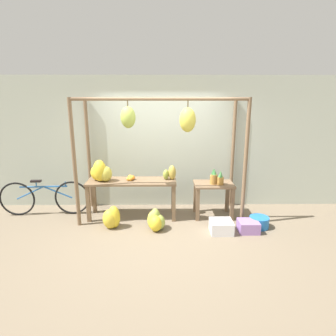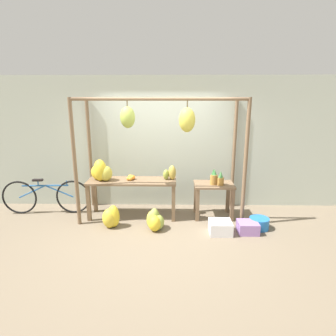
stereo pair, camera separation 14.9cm
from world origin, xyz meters
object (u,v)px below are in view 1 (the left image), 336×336
(banana_pile_ground_right, at_px, (156,221))
(papaya_pile, at_px, (170,173))
(blue_bucket, at_px, (259,222))
(fruit_crate_purple, at_px, (248,226))
(parked_bicycle, at_px, (45,198))
(banana_pile_ground_left, at_px, (111,218))
(pineapple_cluster, at_px, (216,178))
(banana_pile_on_table, at_px, (101,172))
(fruit_crate_white, at_px, (221,227))
(orange_pile, at_px, (131,178))

(banana_pile_ground_right, height_order, papaya_pile, papaya_pile)
(blue_bucket, distance_m, fruit_crate_purple, 0.30)
(parked_bicycle, distance_m, papaya_pile, 2.62)
(banana_pile_ground_right, height_order, blue_bucket, banana_pile_ground_right)
(banana_pile_ground_left, bearing_deg, fruit_crate_purple, -4.34)
(pineapple_cluster, relative_size, papaya_pile, 1.03)
(parked_bicycle, bearing_deg, blue_bucket, -8.56)
(banana_pile_on_table, relative_size, blue_bucket, 1.45)
(pineapple_cluster, bearing_deg, banana_pile_on_table, 179.69)
(fruit_crate_white, distance_m, fruit_crate_purple, 0.50)
(fruit_crate_purple, bearing_deg, parked_bicycle, 168.52)
(blue_bucket, height_order, parked_bicycle, parked_bicycle)
(banana_pile_on_table, distance_m, parked_bicycle, 1.34)
(pineapple_cluster, distance_m, fruit_crate_white, 0.98)
(banana_pile_on_table, xyz_separation_m, blue_bucket, (3.01, -0.49, -0.84))
(orange_pile, distance_m, blue_bucket, 2.58)
(banana_pile_on_table, bearing_deg, orange_pile, 6.44)
(banana_pile_ground_left, distance_m, fruit_crate_purple, 2.51)
(blue_bucket, bearing_deg, papaya_pile, 160.92)
(banana_pile_ground_right, xyz_separation_m, blue_bucket, (1.92, 0.07, -0.06))
(parked_bicycle, xyz_separation_m, papaya_pile, (2.56, -0.06, 0.53))
(pineapple_cluster, height_order, fruit_crate_purple, pineapple_cluster)
(pineapple_cluster, distance_m, banana_pile_ground_left, 2.14)
(banana_pile_on_table, bearing_deg, banana_pile_ground_right, -27.23)
(orange_pile, distance_m, fruit_crate_white, 1.97)
(orange_pile, xyz_separation_m, fruit_crate_purple, (2.17, -0.73, -0.71))
(pineapple_cluster, bearing_deg, parked_bicycle, 177.43)
(blue_bucket, bearing_deg, fruit_crate_purple, -145.88)
(banana_pile_on_table, xyz_separation_m, pineapple_cluster, (2.25, -0.01, -0.12))
(banana_pile_ground_left, bearing_deg, fruit_crate_white, -6.28)
(banana_pile_on_table, relative_size, fruit_crate_purple, 1.46)
(blue_bucket, relative_size, fruit_crate_purple, 1.01)
(banana_pile_on_table, distance_m, papaya_pile, 1.36)
(orange_pile, height_order, banana_pile_ground_left, orange_pile)
(banana_pile_on_table, xyz_separation_m, orange_pile, (0.58, 0.07, -0.14))
(orange_pile, distance_m, banana_pile_ground_right, 1.03)
(banana_pile_ground_right, xyz_separation_m, fruit_crate_purple, (1.67, -0.10, -0.06))
(banana_pile_ground_right, distance_m, blue_bucket, 1.92)
(pineapple_cluster, distance_m, banana_pile_ground_right, 1.45)
(orange_pile, relative_size, blue_bucket, 0.65)
(banana_pile_ground_left, distance_m, fruit_crate_white, 2.02)
(banana_pile_ground_left, xyz_separation_m, fruit_crate_white, (2.00, -0.22, -0.07))
(banana_pile_ground_left, height_order, fruit_crate_purple, banana_pile_ground_left)
(banana_pile_on_table, relative_size, orange_pile, 2.21)
(pineapple_cluster, xyz_separation_m, banana_pile_ground_left, (-2.00, -0.46, -0.64))
(fruit_crate_white, bearing_deg, banana_pile_ground_left, 173.72)
(banana_pile_ground_right, xyz_separation_m, fruit_crate_white, (1.18, -0.13, -0.05))
(blue_bucket, bearing_deg, banana_pile_ground_left, 179.60)
(banana_pile_ground_left, distance_m, banana_pile_ground_right, 0.83)
(banana_pile_on_table, height_order, banana_pile_ground_left, banana_pile_on_table)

